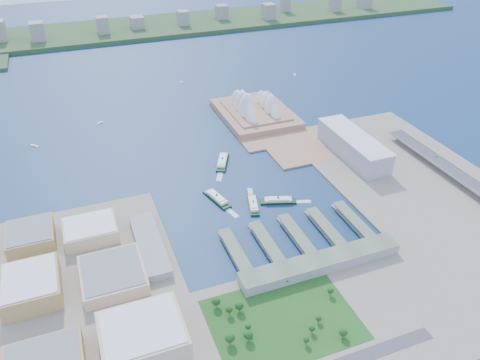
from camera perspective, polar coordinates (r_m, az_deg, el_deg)
name	(u,v)px	position (r m, az deg, el deg)	size (l,w,h in m)	color
ground	(263,208)	(654.65, 2.81, -3.46)	(3000.00, 3000.00, 0.00)	#10294F
west_land	(85,312)	(538.77, -18.33, -15.04)	(220.00, 390.00, 3.00)	gray
south_land	(343,318)	(519.16, 12.44, -16.13)	(720.00, 180.00, 3.00)	gray
east_land	(427,191)	(738.04, 21.80, -1.31)	(240.00, 500.00, 3.00)	gray
peninsula	(260,120)	(896.55, 2.51, 7.30)	(135.00, 220.00, 3.00)	#9C6F55
far_shore	(135,29)	(1525.43, -12.71, 17.56)	(2200.00, 260.00, 12.00)	#2D4926
opera_house	(256,101)	(899.81, 1.90, 9.55)	(134.00, 180.00, 58.00)	white
toaster_building	(353,146)	(787.44, 13.64, 4.08)	(45.00, 155.00, 35.00)	#99999E
expressway	(465,183)	(767.62, 25.76, -0.30)	(26.00, 340.00, 11.85)	gray
west_buildings	(80,280)	(553.62, -18.94, -11.41)	(200.00, 280.00, 27.00)	#A08750
ferry_wharves	(296,235)	(604.00, 6.90, -6.72)	(184.00, 90.00, 9.30)	#526049
terminal_building	(321,263)	(562.92, 9.81, -9.94)	(200.00, 28.00, 12.00)	gray
park	(283,314)	(500.82, 5.27, -15.97)	(150.00, 110.00, 16.00)	#194714
far_skyline	(135,19)	(1498.18, -12.72, 18.62)	(1900.00, 140.00, 55.00)	gray
ferry_a	(217,197)	(668.02, -2.85, -2.08)	(13.86, 54.46, 10.30)	black
ferry_b	(222,160)	(754.77, -2.15, 2.43)	(14.80, 58.15, 11.00)	black
ferry_c	(253,203)	(655.57, 1.62, -2.86)	(12.58, 49.42, 9.34)	black
ferry_d	(278,199)	(664.91, 4.67, -2.38)	(13.00, 51.08, 9.66)	black
boat_a	(35,146)	(879.51, -23.76, 3.85)	(3.88, 15.53, 2.99)	white
boat_b	(100,123)	(924.73, -16.72, 6.72)	(3.86, 11.04, 2.98)	white
boat_c	(295,75)	(1130.86, 6.70, 12.64)	(3.92, 13.44, 3.02)	white
boat_e	(181,82)	(1087.46, -7.15, 11.76)	(3.32, 10.43, 2.56)	white
car_c	(436,157)	(807.24, 22.79, 2.65)	(1.65, 4.05, 1.18)	slate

